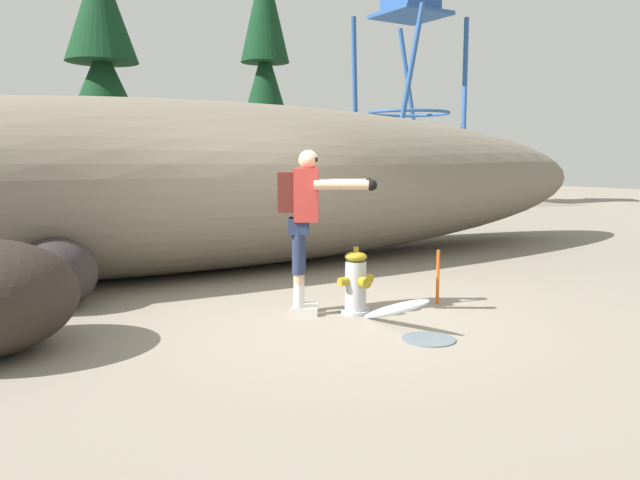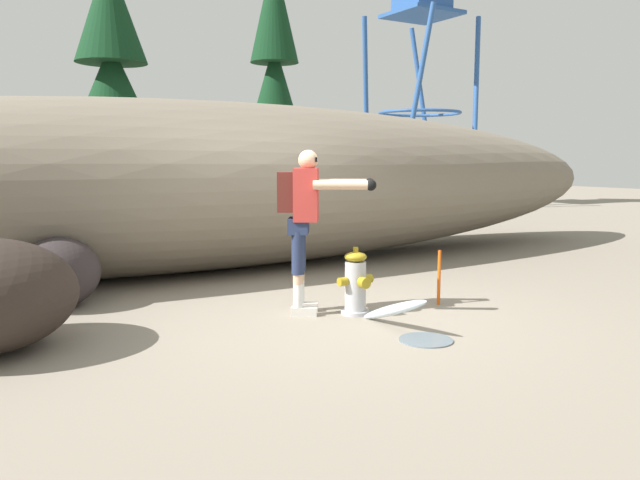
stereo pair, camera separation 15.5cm
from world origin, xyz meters
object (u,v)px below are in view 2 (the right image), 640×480
Objects in this scene: fire_hydrant at (356,284)px; survey_stake at (439,277)px; utility_worker at (306,210)px; boulder_mid at (59,273)px.

fire_hydrant reaches higher than survey_stake.
fire_hydrant is at bearing 173.53° from survey_stake.
fire_hydrant is 1.03m from survey_stake.
utility_worker is 2.79× the size of survey_stake.
fire_hydrant is at bearing -36.22° from boulder_mid.
boulder_mid reaches higher than fire_hydrant.
utility_worker reaches higher than boulder_mid.
utility_worker is 1.83× the size of boulder_mid.
boulder_mid is at bearing 143.78° from fire_hydrant.
boulder_mid is (-2.56, 1.87, 0.06)m from fire_hydrant.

